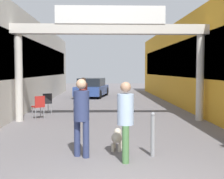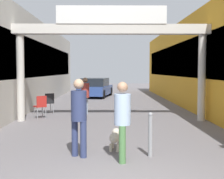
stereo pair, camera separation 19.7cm
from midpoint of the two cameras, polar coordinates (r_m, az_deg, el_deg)
storefront_left at (r=16.14m, az=-18.31°, el=4.54°), size 3.00×26.00×4.42m
storefront_right at (r=16.26m, az=18.46°, el=4.53°), size 3.00×26.00×4.42m
arcade_sign_gateway at (r=11.53m, az=0.39°, el=8.96°), size 7.40×0.47×4.19m
pedestrian_with_dog at (r=6.77m, az=-5.25°, el=-4.20°), size 0.47×0.47×1.70m
pedestrian_companion at (r=6.39m, az=2.81°, el=-4.94°), size 0.36×0.39×1.65m
pedestrian_carrying_crate at (r=13.18m, az=-4.49°, el=-0.76°), size 0.42×0.42×1.58m
dog_on_leash at (r=7.47m, az=1.34°, el=-8.73°), size 0.32×0.66×0.48m
bollard_post_metal at (r=6.89m, az=7.87°, el=-8.09°), size 0.10×0.10×0.97m
cafe_chair_red_nearer at (r=12.41m, az=-12.47°, el=-2.74°), size 0.56×0.56×0.89m
cafe_chair_black_farther at (r=13.68m, az=-11.08°, el=-2.14°), size 0.55×0.55×0.89m
parked_car_blue at (r=21.97m, az=-2.74°, el=0.31°), size 2.42×4.24×1.33m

